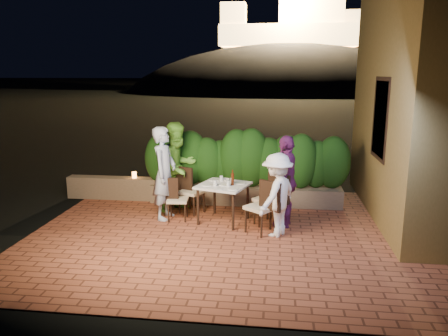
% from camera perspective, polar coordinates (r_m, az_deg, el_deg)
% --- Properties ---
extents(ground, '(400.00, 400.00, 0.00)m').
position_cam_1_polar(ground, '(7.64, -0.11, -9.72)').
color(ground, black).
rests_on(ground, ground).
extents(terrace_floor, '(7.00, 6.00, 0.15)m').
position_cam_1_polar(terrace_floor, '(8.12, 0.34, -8.76)').
color(terrace_floor, brown).
rests_on(terrace_floor, ground).
extents(building_wall, '(1.60, 5.00, 5.00)m').
position_cam_1_polar(building_wall, '(9.42, 24.17, 9.18)').
color(building_wall, olive).
rests_on(building_wall, ground).
extents(window_pane, '(0.08, 1.00, 1.40)m').
position_cam_1_polar(window_pane, '(8.77, 19.91, 6.08)').
color(window_pane, black).
rests_on(window_pane, building_wall).
extents(window_frame, '(0.06, 1.15, 1.55)m').
position_cam_1_polar(window_frame, '(8.77, 19.85, 6.08)').
color(window_frame, black).
rests_on(window_frame, building_wall).
extents(planter, '(4.20, 0.55, 0.40)m').
position_cam_1_polar(planter, '(9.71, 2.79, -3.47)').
color(planter, '#736049').
rests_on(planter, ground).
extents(hedge, '(4.00, 0.70, 1.10)m').
position_cam_1_polar(hedge, '(9.53, 2.83, 0.87)').
color(hedge, '#173E11').
rests_on(hedge, planter).
extents(parapet, '(2.20, 0.30, 0.50)m').
position_cam_1_polar(parapet, '(10.36, -14.01, -2.54)').
color(parapet, '#736049').
rests_on(parapet, ground).
extents(hill, '(52.00, 40.00, 22.00)m').
position_cam_1_polar(hill, '(67.37, 8.13, 6.46)').
color(hill, black).
rests_on(hill, ground).
extents(fortress, '(26.00, 8.00, 8.00)m').
position_cam_1_polar(fortress, '(67.46, 8.53, 18.81)').
color(fortress, '#FFCC7A').
rests_on(fortress, hill).
extents(dining_table, '(1.11, 1.11, 0.75)m').
position_cam_1_polar(dining_table, '(8.48, -0.08, -4.60)').
color(dining_table, white).
rests_on(dining_table, ground).
extents(plate_nw, '(0.20, 0.20, 0.01)m').
position_cam_1_polar(plate_nw, '(8.31, -2.29, -2.24)').
color(plate_nw, white).
rests_on(plate_nw, dining_table).
extents(plate_sw, '(0.24, 0.24, 0.01)m').
position_cam_1_polar(plate_sw, '(8.72, -1.25, -1.53)').
color(plate_sw, white).
rests_on(plate_sw, dining_table).
extents(plate_ne, '(0.21, 0.21, 0.01)m').
position_cam_1_polar(plate_ne, '(8.04, 1.12, -2.72)').
color(plate_ne, white).
rests_on(plate_ne, dining_table).
extents(plate_se, '(0.20, 0.20, 0.01)m').
position_cam_1_polar(plate_se, '(8.47, 2.15, -1.96)').
color(plate_se, white).
rests_on(plate_se, dining_table).
extents(plate_centre, '(0.21, 0.21, 0.01)m').
position_cam_1_polar(plate_centre, '(8.33, 0.03, -2.20)').
color(plate_centre, white).
rests_on(plate_centre, dining_table).
extents(plate_front, '(0.22, 0.22, 0.01)m').
position_cam_1_polar(plate_front, '(8.06, -0.90, -2.69)').
color(plate_front, white).
rests_on(plate_front, dining_table).
extents(glass_nw, '(0.06, 0.06, 0.11)m').
position_cam_1_polar(glass_nw, '(8.25, -1.16, -1.98)').
color(glass_nw, silver).
rests_on(glass_nw, dining_table).
extents(glass_sw, '(0.07, 0.07, 0.12)m').
position_cam_1_polar(glass_sw, '(8.57, -0.34, -1.40)').
color(glass_sw, silver).
rests_on(glass_sw, dining_table).
extents(glass_ne, '(0.07, 0.07, 0.11)m').
position_cam_1_polar(glass_ne, '(8.21, 0.55, -2.03)').
color(glass_ne, silver).
rests_on(glass_ne, dining_table).
extents(glass_se, '(0.06, 0.06, 0.11)m').
position_cam_1_polar(glass_se, '(8.43, 1.07, -1.66)').
color(glass_se, silver).
rests_on(glass_se, dining_table).
extents(beer_bottle, '(0.06, 0.06, 0.30)m').
position_cam_1_polar(beer_bottle, '(8.30, 1.12, -1.24)').
color(beer_bottle, '#4A1C0C').
rests_on(beer_bottle, dining_table).
extents(bowl, '(0.22, 0.22, 0.04)m').
position_cam_1_polar(bowl, '(8.65, 0.18, -1.55)').
color(bowl, white).
rests_on(bowl, dining_table).
extents(chair_left_front, '(0.43, 0.43, 0.85)m').
position_cam_1_polar(chair_left_front, '(8.62, -6.08, -4.04)').
color(chair_left_front, black).
rests_on(chair_left_front, ground).
extents(chair_left_back, '(0.58, 0.58, 0.95)m').
position_cam_1_polar(chair_left_back, '(9.00, -4.25, -2.96)').
color(chair_left_back, black).
rests_on(chair_left_back, ground).
extents(chair_right_front, '(0.65, 0.65, 1.00)m').
position_cam_1_polar(chair_right_front, '(7.90, 4.82, -4.99)').
color(chair_right_front, black).
rests_on(chair_right_front, ground).
extents(chair_right_back, '(0.67, 0.67, 1.03)m').
position_cam_1_polar(chair_right_back, '(8.33, 5.94, -3.96)').
color(chair_right_back, black).
rests_on(chair_right_back, ground).
extents(diner_blue, '(0.52, 0.72, 1.84)m').
position_cam_1_polar(diner_blue, '(8.63, -7.79, -0.67)').
color(diner_blue, '#A4B5D2').
rests_on(diner_blue, ground).
extents(diner_green, '(1.11, 1.15, 1.86)m').
position_cam_1_polar(diner_green, '(9.11, -6.01, 0.15)').
color(diner_green, '#70C13C').
rests_on(diner_green, ground).
extents(diner_white, '(0.96, 1.11, 1.49)m').
position_cam_1_polar(diner_white, '(7.73, 6.94, -3.51)').
color(diner_white, white).
rests_on(diner_white, ground).
extents(diner_purple, '(0.55, 1.06, 1.73)m').
position_cam_1_polar(diner_purple, '(8.24, 8.09, -1.69)').
color(diner_purple, '#68225E').
rests_on(diner_purple, ground).
extents(parapet_lamp, '(0.10, 0.10, 0.14)m').
position_cam_1_polar(parapet_lamp, '(10.12, -11.64, -0.90)').
color(parapet_lamp, orange).
rests_on(parapet_lamp, parapet).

